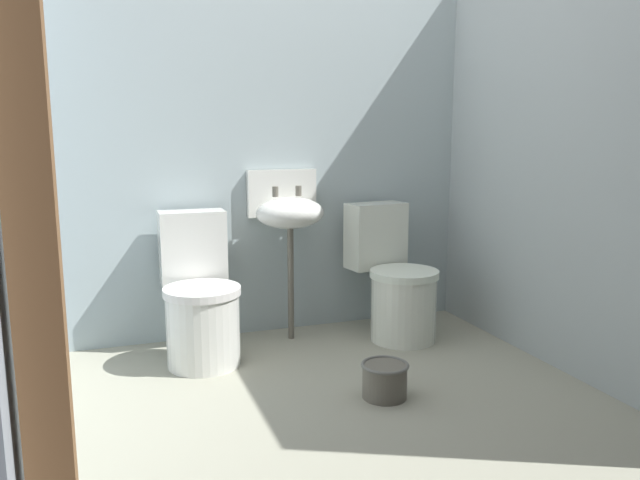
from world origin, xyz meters
TOP-DOWN VIEW (x-y plane):
  - ground_plane at (0.00, 0.00)m, footprint 2.81×2.58m
  - wall_back at (0.00, 1.14)m, footprint 2.81×0.10m
  - wall_left at (-1.25, 0.10)m, footprint 0.10×2.38m
  - wall_right at (1.25, 0.10)m, footprint 0.10×2.38m
  - wooden_door_post at (-1.13, -0.94)m, footprint 0.11×0.11m
  - toilet_left at (-0.51, 0.74)m, footprint 0.40×0.59m
  - toilet_right at (0.64, 0.74)m, footprint 0.47×0.64m
  - sink at (0.04, 0.93)m, footprint 0.42×0.35m
  - bucket at (0.21, -0.04)m, footprint 0.22×0.22m

SIDE VIEW (x-z plane):
  - ground_plane at x=0.00m, z-range -0.08..0.00m
  - bucket at x=0.21m, z-range 0.00..0.17m
  - toilet_left at x=-0.51m, z-range -0.07..0.71m
  - toilet_right at x=0.64m, z-range -0.07..0.71m
  - sink at x=0.04m, z-range 0.26..1.25m
  - wall_back at x=0.00m, z-range 0.00..2.16m
  - wall_left at x=-1.25m, z-range 0.00..2.16m
  - wall_right at x=1.25m, z-range 0.00..2.16m
  - wooden_door_post at x=-1.13m, z-range 0.00..2.16m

